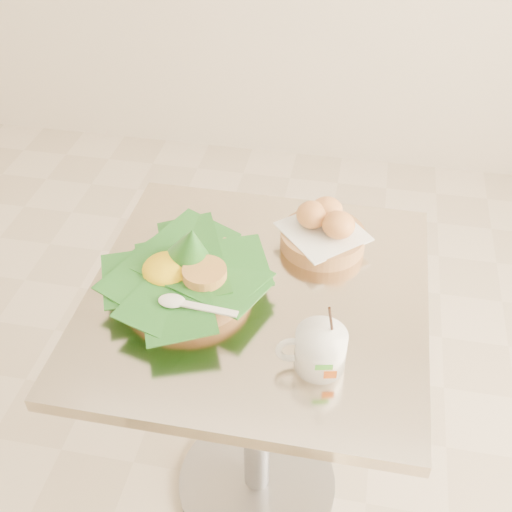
% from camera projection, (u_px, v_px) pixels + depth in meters
% --- Properties ---
extents(floor, '(3.60, 3.60, 0.00)m').
position_uv_depth(floor, '(208.00, 476.00, 1.84)').
color(floor, beige).
rests_on(floor, ground).
extents(cafe_table, '(0.70, 0.70, 0.75)m').
position_uv_depth(cafe_table, '(257.00, 362.00, 1.48)').
color(cafe_table, gray).
rests_on(cafe_table, floor).
extents(rice_basket, '(0.34, 0.34, 0.17)m').
position_uv_depth(rice_basket, '(186.00, 271.00, 1.32)').
color(rice_basket, '#B0794B').
rests_on(rice_basket, cafe_table).
extents(bread_basket, '(0.23, 0.23, 0.10)m').
position_uv_depth(bread_basket, '(324.00, 230.00, 1.43)').
color(bread_basket, '#B0794B').
rests_on(bread_basket, cafe_table).
extents(coffee_mug, '(0.13, 0.10, 0.16)m').
position_uv_depth(coffee_mug, '(319.00, 349.00, 1.16)').
color(coffee_mug, white).
rests_on(coffee_mug, cafe_table).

